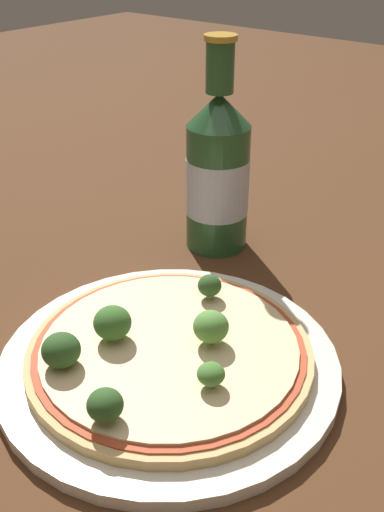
# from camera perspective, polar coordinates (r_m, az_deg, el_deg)

# --- Properties ---
(ground_plane) EXTENTS (3.00, 3.00, 0.00)m
(ground_plane) POSITION_cam_1_polar(r_m,az_deg,el_deg) (0.54, -4.84, -9.89)
(ground_plane) COLOR #4C2D19
(plate) EXTENTS (0.29, 0.29, 0.01)m
(plate) POSITION_cam_1_polar(r_m,az_deg,el_deg) (0.53, -2.20, -10.11)
(plate) COLOR silver
(plate) RESTS_ON ground_plane
(pizza) EXTENTS (0.25, 0.25, 0.01)m
(pizza) POSITION_cam_1_polar(r_m,az_deg,el_deg) (0.52, -2.14, -9.00)
(pizza) COLOR tan
(pizza) RESTS_ON plate
(broccoli_floret_0) EXTENTS (0.03, 0.03, 0.03)m
(broccoli_floret_0) POSITION_cam_1_polar(r_m,az_deg,el_deg) (0.50, -12.36, -8.76)
(broccoli_floret_0) COLOR #89A866
(broccoli_floret_0) RESTS_ON pizza
(broccoli_floret_1) EXTENTS (0.02, 0.02, 0.02)m
(broccoli_floret_1) POSITION_cam_1_polar(r_m,az_deg,el_deg) (0.57, 1.69, -2.85)
(broccoli_floret_1) COLOR #89A866
(broccoli_floret_1) RESTS_ON pizza
(broccoli_floret_2) EXTENTS (0.03, 0.03, 0.03)m
(broccoli_floret_2) POSITION_cam_1_polar(r_m,az_deg,el_deg) (0.45, -8.28, -13.87)
(broccoli_floret_2) COLOR #89A866
(broccoli_floret_2) RESTS_ON pizza
(broccoli_floret_3) EXTENTS (0.03, 0.03, 0.03)m
(broccoli_floret_3) POSITION_cam_1_polar(r_m,az_deg,el_deg) (0.51, 1.81, -6.75)
(broccoli_floret_3) COLOR #89A866
(broccoli_floret_3) RESTS_ON pizza
(broccoli_floret_4) EXTENTS (0.03, 0.03, 0.03)m
(broccoli_floret_4) POSITION_cam_1_polar(r_m,az_deg,el_deg) (0.52, -7.59, -6.33)
(broccoli_floret_4) COLOR #89A866
(broccoli_floret_4) RESTS_ON pizza
(broccoli_floret_5) EXTENTS (0.02, 0.02, 0.02)m
(broccoli_floret_5) POSITION_cam_1_polar(r_m,az_deg,el_deg) (0.47, 1.81, -11.19)
(broccoli_floret_5) COLOR #89A866
(broccoli_floret_5) RESTS_ON pizza
(beer_bottle) EXTENTS (0.07, 0.07, 0.24)m
(beer_bottle) POSITION_cam_1_polar(r_m,az_deg,el_deg) (0.68, 2.45, 7.97)
(beer_bottle) COLOR #234C28
(beer_bottle) RESTS_ON ground_plane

